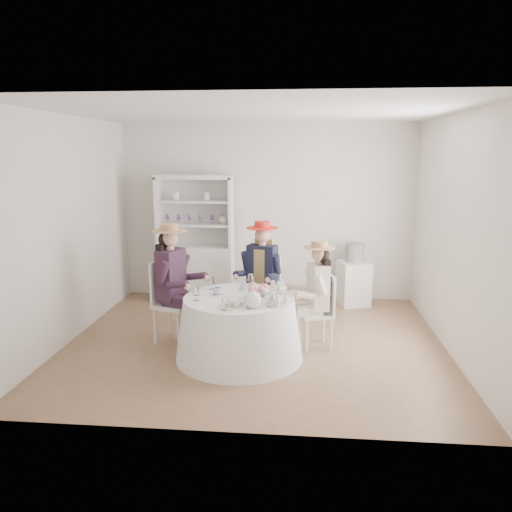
{
  "coord_description": "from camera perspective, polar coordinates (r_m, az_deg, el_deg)",
  "views": [
    {
      "loc": [
        0.54,
        -5.69,
        2.27
      ],
      "look_at": [
        0.0,
        0.1,
        1.05
      ],
      "focal_mm": 35.0,
      "sensor_mm": 36.0,
      "label": 1
    }
  ],
  "objects": [
    {
      "name": "flower_bowl",
      "position": [
        5.36,
        0.04,
        -4.88
      ],
      "size": [
        0.24,
        0.24,
        0.05
      ],
      "primitive_type": "imported",
      "rotation": [
        0.0,
        0.0,
        -0.19
      ],
      "color": "white",
      "rests_on": "tea_table"
    },
    {
      "name": "flower_arrangement",
      "position": [
        5.44,
        0.35,
        -3.82
      ],
      "size": [
        0.21,
        0.2,
        0.08
      ],
      "rotation": [
        0.0,
        0.0,
        0.13
      ],
      "color": "pink",
      "rests_on": "tea_table"
    },
    {
      "name": "stemware_set",
      "position": [
        5.48,
        -1.97,
        -3.99
      ],
      "size": [
        0.97,
        1.01,
        0.15
      ],
      "color": "white",
      "rests_on": "tea_table"
    },
    {
      "name": "spare_chair",
      "position": [
        7.24,
        -0.29,
        -2.5
      ],
      "size": [
        0.37,
        0.37,
        0.89
      ],
      "rotation": [
        0.0,
        0.0,
        3.13
      ],
      "color": "silver",
      "rests_on": "ground"
    },
    {
      "name": "guest_right",
      "position": [
        5.82,
        6.91,
        -3.7
      ],
      "size": [
        0.52,
        0.48,
        1.27
      ],
      "rotation": [
        0.0,
        0.0,
        -1.29
      ],
      "color": "silver",
      "rests_on": "ground"
    },
    {
      "name": "teacup_b",
      "position": [
        5.78,
        -1.55,
        -3.61
      ],
      "size": [
        0.08,
        0.08,
        0.06
      ],
      "primitive_type": "imported",
      "rotation": [
        0.0,
        0.0,
        0.27
      ],
      "color": "white",
      "rests_on": "tea_table"
    },
    {
      "name": "teacup_a",
      "position": [
        5.59,
        -4.47,
        -4.09
      ],
      "size": [
        0.11,
        0.11,
        0.08
      ],
      "primitive_type": "imported",
      "rotation": [
        0.0,
        0.0,
        -0.16
      ],
      "color": "white",
      "rests_on": "tea_table"
    },
    {
      "name": "wall_front",
      "position": [
        3.84,
        -2.89,
        -2.01
      ],
      "size": [
        4.5,
        0.0,
        4.5
      ],
      "primitive_type": "plane",
      "rotation": [
        -1.57,
        0.0,
        0.0
      ],
      "color": "silver",
      "rests_on": "ground"
    },
    {
      "name": "table_teapot",
      "position": [
        5.12,
        -0.33,
        -5.04
      ],
      "size": [
        0.26,
        0.18,
        0.19
      ],
      "rotation": [
        0.0,
        0.0,
        0.3
      ],
      "color": "white",
      "rests_on": "tea_table"
    },
    {
      "name": "hutch",
      "position": [
        7.72,
        -6.82,
        -0.09
      ],
      "size": [
        1.22,
        0.62,
        1.93
      ],
      "rotation": [
        0.0,
        0.0,
        -0.18
      ],
      "color": "silver",
      "rests_on": "ground"
    },
    {
      "name": "sandwich_plate",
      "position": [
        5.16,
        -2.52,
        -5.66
      ],
      "size": [
        0.29,
        0.29,
        0.06
      ],
      "rotation": [
        0.0,
        0.0,
        -0.07
      ],
      "color": "white",
      "rests_on": "tea_table"
    },
    {
      "name": "guest_left",
      "position": [
        6.01,
        -9.48,
        -2.32
      ],
      "size": [
        0.59,
        0.55,
        1.45
      ],
      "rotation": [
        0.0,
        0.0,
        1.25
      ],
      "color": "silver",
      "rests_on": "ground"
    },
    {
      "name": "wall_back",
      "position": [
        7.76,
        1.3,
        5.03
      ],
      "size": [
        4.5,
        0.0,
        4.5
      ],
      "primitive_type": "plane",
      "rotation": [
        1.57,
        0.0,
        0.0
      ],
      "color": "silver",
      "rests_on": "ground"
    },
    {
      "name": "cupcake_stand",
      "position": [
        5.23,
        2.46,
        -4.58
      ],
      "size": [
        0.26,
        0.26,
        0.24
      ],
      "rotation": [
        0.0,
        0.0,
        -0.38
      ],
      "color": "white",
      "rests_on": "tea_table"
    },
    {
      "name": "wall_left",
      "position": [
        6.4,
        -20.6,
        2.83
      ],
      "size": [
        0.0,
        4.5,
        4.5
      ],
      "primitive_type": "plane",
      "rotation": [
        1.57,
        0.0,
        1.57
      ],
      "color": "silver",
      "rests_on": "ground"
    },
    {
      "name": "hatbox",
      "position": [
        7.55,
        11.2,
        0.36
      ],
      "size": [
        0.36,
        0.36,
        0.28
      ],
      "primitive_type": "cylinder",
      "rotation": [
        0.0,
        0.0,
        0.37
      ],
      "color": "black",
      "rests_on": "side_table"
    },
    {
      "name": "teacup_c",
      "position": [
        5.66,
        0.07,
        -3.89
      ],
      "size": [
        0.1,
        0.1,
        0.07
      ],
      "primitive_type": "imported",
      "rotation": [
        0.0,
        0.0,
        -0.11
      ],
      "color": "white",
      "rests_on": "tea_table"
    },
    {
      "name": "ground",
      "position": [
        6.15,
        -0.09,
        -9.81
      ],
      "size": [
        4.5,
        4.5,
        0.0
      ],
      "primitive_type": "plane",
      "color": "brown",
      "rests_on": "ground"
    },
    {
      "name": "guest_mid",
      "position": [
        6.34,
        0.64,
        -1.56
      ],
      "size": [
        0.53,
        0.58,
        1.41
      ],
      "rotation": [
        0.0,
        0.0,
        -0.31
      ],
      "color": "silver",
      "rests_on": "ground"
    },
    {
      "name": "tea_table",
      "position": [
        5.61,
        -1.94,
        -8.2
      ],
      "size": [
        1.42,
        1.42,
        0.7
      ],
      "rotation": [
        0.0,
        0.0,
        0.32
      ],
      "color": "white",
      "rests_on": "ground"
    },
    {
      "name": "side_table",
      "position": [
        7.65,
        11.06,
        -3.07
      ],
      "size": [
        0.52,
        0.52,
        0.66
      ],
      "primitive_type": "cube",
      "rotation": [
        0.0,
        0.0,
        0.28
      ],
      "color": "silver",
      "rests_on": "ground"
    },
    {
      "name": "ceiling",
      "position": [
        5.73,
        -0.1,
        16.15
      ],
      "size": [
        4.5,
        4.5,
        0.0
      ],
      "primitive_type": "plane",
      "rotation": [
        3.14,
        0.0,
        0.0
      ],
      "color": "white",
      "rests_on": "wall_back"
    },
    {
      "name": "wall_right",
      "position": [
        6.01,
        21.79,
        2.2
      ],
      "size": [
        0.0,
        4.5,
        4.5
      ],
      "primitive_type": "plane",
      "rotation": [
        1.57,
        0.0,
        -1.57
      ],
      "color": "silver",
      "rests_on": "ground"
    }
  ]
}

